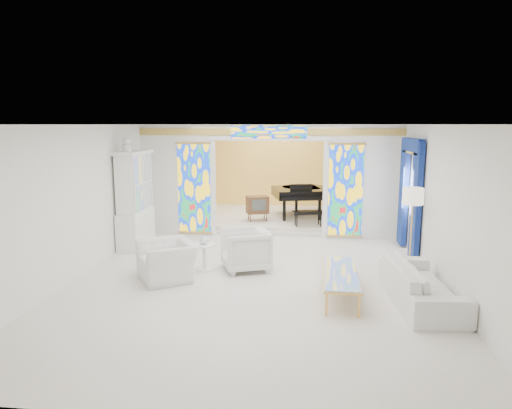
# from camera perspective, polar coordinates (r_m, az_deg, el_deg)

# --- Properties ---
(floor) EXTENTS (12.00, 12.00, 0.00)m
(floor) POSITION_cam_1_polar(r_m,az_deg,el_deg) (10.62, 0.74, -6.49)
(floor) COLOR white
(floor) RESTS_ON ground
(ceiling) EXTENTS (7.00, 12.00, 0.02)m
(ceiling) POSITION_cam_1_polar(r_m,az_deg,el_deg) (10.19, 0.78, 9.92)
(ceiling) COLOR white
(ceiling) RESTS_ON wall_back
(wall_back) EXTENTS (7.00, 0.02, 3.00)m
(wall_back) POSITION_cam_1_polar(r_m,az_deg,el_deg) (16.24, 2.74, 4.60)
(wall_back) COLOR white
(wall_back) RESTS_ON floor
(wall_front) EXTENTS (7.00, 0.02, 3.00)m
(wall_front) POSITION_cam_1_polar(r_m,az_deg,el_deg) (4.51, -6.50, -9.54)
(wall_front) COLOR white
(wall_front) RESTS_ON floor
(wall_left) EXTENTS (0.02, 12.00, 3.00)m
(wall_left) POSITION_cam_1_polar(r_m,az_deg,el_deg) (11.18, -17.42, 1.75)
(wall_left) COLOR white
(wall_left) RESTS_ON floor
(wall_right) EXTENTS (0.02, 12.00, 3.00)m
(wall_right) POSITION_cam_1_polar(r_m,az_deg,el_deg) (10.57, 20.02, 1.16)
(wall_right) COLOR white
(wall_right) RESTS_ON floor
(partition_wall) EXTENTS (7.00, 0.22, 3.00)m
(partition_wall) POSITION_cam_1_polar(r_m,az_deg,el_deg) (12.25, 1.63, 3.60)
(partition_wall) COLOR white
(partition_wall) RESTS_ON floor
(stained_glass_left) EXTENTS (0.90, 0.04, 2.40)m
(stained_glass_left) POSITION_cam_1_polar(r_m,az_deg,el_deg) (12.51, -7.73, 2.01)
(stained_glass_left) COLOR gold
(stained_glass_left) RESTS_ON partition_wall
(stained_glass_right) EXTENTS (0.90, 0.04, 2.40)m
(stained_glass_right) POSITION_cam_1_polar(r_m,az_deg,el_deg) (12.20, 11.14, 1.72)
(stained_glass_right) COLOR gold
(stained_glass_right) RESTS_ON partition_wall
(stained_glass_transom) EXTENTS (2.00, 0.04, 0.34)m
(stained_glass_transom) POSITION_cam_1_polar(r_m,az_deg,el_deg) (12.07, 1.62, 9.06)
(stained_glass_transom) COLOR gold
(stained_glass_transom) RESTS_ON partition_wall
(alcove_platform) EXTENTS (6.80, 3.80, 0.18)m
(alcove_platform) POSITION_cam_1_polar(r_m,az_deg,el_deg) (14.57, 2.25, -1.62)
(alcove_platform) COLOR white
(alcove_platform) RESTS_ON floor
(gold_curtain_back) EXTENTS (6.70, 0.10, 2.90)m
(gold_curtain_back) POSITION_cam_1_polar(r_m,az_deg,el_deg) (16.12, 2.72, 4.56)
(gold_curtain_back) COLOR #F5BD55
(gold_curtain_back) RESTS_ON wall_back
(chandelier) EXTENTS (0.48, 0.48, 0.30)m
(chandelier) POSITION_cam_1_polar(r_m,az_deg,el_deg) (14.17, 3.11, 8.08)
(chandelier) COLOR gold
(chandelier) RESTS_ON ceiling
(blue_drapes) EXTENTS (0.14, 1.85, 2.65)m
(blue_drapes) POSITION_cam_1_polar(r_m,az_deg,el_deg) (11.21, 18.70, 2.10)
(blue_drapes) COLOR navy
(blue_drapes) RESTS_ON wall_right
(china_cabinet) EXTENTS (0.56, 1.46, 2.72)m
(china_cabinet) POSITION_cam_1_polar(r_m,az_deg,el_deg) (11.66, -14.90, 0.55)
(china_cabinet) COLOR white
(china_cabinet) RESTS_ON floor
(armchair_left) EXTENTS (1.45, 1.49, 0.74)m
(armchair_left) POSITION_cam_1_polar(r_m,az_deg,el_deg) (9.19, -11.06, -6.89)
(armchair_left) COLOR white
(armchair_left) RESTS_ON floor
(armchair_right) EXTENTS (1.20, 1.18, 0.86)m
(armchair_right) POSITION_cam_1_polar(r_m,az_deg,el_deg) (9.56, -1.34, -5.69)
(armchair_right) COLOR silver
(armchair_right) RESTS_ON floor
(sofa) EXTENTS (1.07, 2.40, 0.69)m
(sofa) POSITION_cam_1_polar(r_m,az_deg,el_deg) (8.35, 19.90, -9.24)
(sofa) COLOR silver
(sofa) RESTS_ON floor
(side_table) EXTENTS (0.51, 0.51, 0.56)m
(side_table) POSITION_cam_1_polar(r_m,az_deg,el_deg) (9.58, -6.49, -6.08)
(side_table) COLOR white
(side_table) RESTS_ON floor
(vase) EXTENTS (0.22, 0.22, 0.20)m
(vase) POSITION_cam_1_polar(r_m,az_deg,el_deg) (9.51, -6.52, -4.38)
(vase) COLOR silver
(vase) RESTS_ON side_table
(coffee_table) EXTENTS (0.65, 2.00, 0.44)m
(coffee_table) POSITION_cam_1_polar(r_m,az_deg,el_deg) (8.28, 10.46, -8.49)
(coffee_table) COLOR silver
(coffee_table) RESTS_ON floor
(floor_lamp) EXTENTS (0.56, 0.56, 1.74)m
(floor_lamp) POSITION_cam_1_polar(r_m,az_deg,el_deg) (9.84, 19.02, 0.51)
(floor_lamp) COLOR gold
(floor_lamp) RESTS_ON floor
(grand_piano) EXTENTS (1.91, 2.94, 1.08)m
(grand_piano) POSITION_cam_1_polar(r_m,az_deg,el_deg) (14.38, 5.63, 1.50)
(grand_piano) COLOR black
(grand_piano) RESTS_ON alcove_platform
(tv_console) EXTENTS (0.73, 0.60, 0.74)m
(tv_console) POSITION_cam_1_polar(r_m,az_deg,el_deg) (13.55, 0.18, -0.04)
(tv_console) COLOR brown
(tv_console) RESTS_ON alcove_platform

